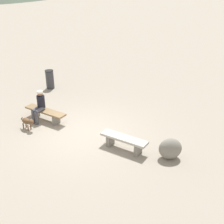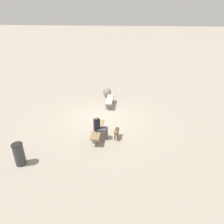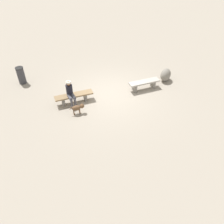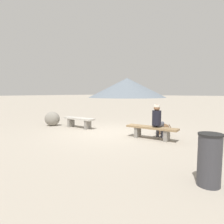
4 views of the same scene
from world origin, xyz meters
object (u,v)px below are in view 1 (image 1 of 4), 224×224
(bench_left, at_px, (124,141))
(seated_person, at_px, (39,104))
(boulder, at_px, (170,149))
(dog, at_px, (28,122))
(bench_right, at_px, (45,113))
(trash_bin, at_px, (50,79))

(bench_left, bearing_deg, seated_person, -0.87)
(boulder, bearing_deg, dog, 14.75)
(bench_right, bearing_deg, bench_left, 177.42)
(bench_left, height_order, bench_right, bench_left)
(bench_right, xyz_separation_m, seated_person, (0.16, 0.12, 0.37))
(boulder, bearing_deg, seated_person, 6.03)
(dog, relative_size, trash_bin, 0.73)
(bench_right, xyz_separation_m, dog, (-0.01, 0.90, 0.01))
(bench_left, distance_m, dog, 3.77)
(bench_right, distance_m, trash_bin, 3.50)
(bench_left, xyz_separation_m, boulder, (-1.46, -0.42, 0.01))
(bench_right, xyz_separation_m, boulder, (-5.13, -0.44, 0.03))
(seated_person, bearing_deg, bench_right, -152.43)
(boulder, bearing_deg, trash_bin, -15.78)
(bench_left, bearing_deg, bench_right, -2.58)
(bench_left, distance_m, trash_bin, 6.56)
(dog, bearing_deg, bench_right, 91.32)
(dog, bearing_deg, boulder, 15.22)
(seated_person, xyz_separation_m, trash_bin, (2.21, -2.68, -0.23))
(dog, relative_size, boulder, 0.93)
(bench_left, xyz_separation_m, trash_bin, (6.05, -2.54, 0.13))
(bench_left, distance_m, seated_person, 3.85)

